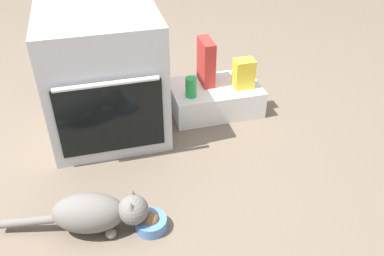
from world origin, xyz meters
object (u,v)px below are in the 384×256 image
at_px(pantry_cabinet, 215,98).
at_px(cat, 96,212).
at_px(oven, 104,76).
at_px(snack_bag, 244,74).
at_px(cereal_box, 206,62).
at_px(soda_can, 191,87).
at_px(food_bowl, 151,222).

bearing_deg(pantry_cabinet, cat, -134.24).
bearing_deg(cat, oven, 93.42).
bearing_deg(oven, snack_bag, -0.14).
distance_m(cat, cereal_box, 1.17).
bearing_deg(cat, soda_can, 63.11).
relative_size(cat, cereal_box, 2.31).
bearing_deg(food_bowl, cat, 166.87).
height_order(cereal_box, soda_can, cereal_box).
bearing_deg(cat, pantry_cabinet, 58.88).
distance_m(pantry_cabinet, cat, 1.13).
bearing_deg(pantry_cabinet, soda_can, -155.51).
xyz_separation_m(cat, soda_can, (0.61, 0.73, 0.13)).
height_order(pantry_cabinet, soda_can, soda_can).
bearing_deg(cereal_box, cat, -130.55).
bearing_deg(food_bowl, pantry_cabinet, 56.87).
distance_m(cereal_box, soda_can, 0.21).
distance_m(cat, snack_bag, 1.23).
relative_size(food_bowl, soda_can, 1.20).
bearing_deg(food_bowl, cereal_box, 60.67).
bearing_deg(oven, pantry_cabinet, 4.37).
distance_m(cat, soda_can, 0.96).
bearing_deg(food_bowl, snack_bag, 48.33).
xyz_separation_m(snack_bag, soda_can, (-0.34, -0.03, -0.03)).
height_order(snack_bag, cereal_box, cereal_box).
height_order(pantry_cabinet, food_bowl, pantry_cabinet).
height_order(oven, food_bowl, oven).
bearing_deg(cat, snack_bag, 51.78).
bearing_deg(oven, cereal_box, 10.18).
bearing_deg(soda_can, snack_bag, 4.76).
height_order(snack_bag, soda_can, snack_bag).
distance_m(food_bowl, snack_bag, 1.11).
height_order(pantry_cabinet, snack_bag, snack_bag).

